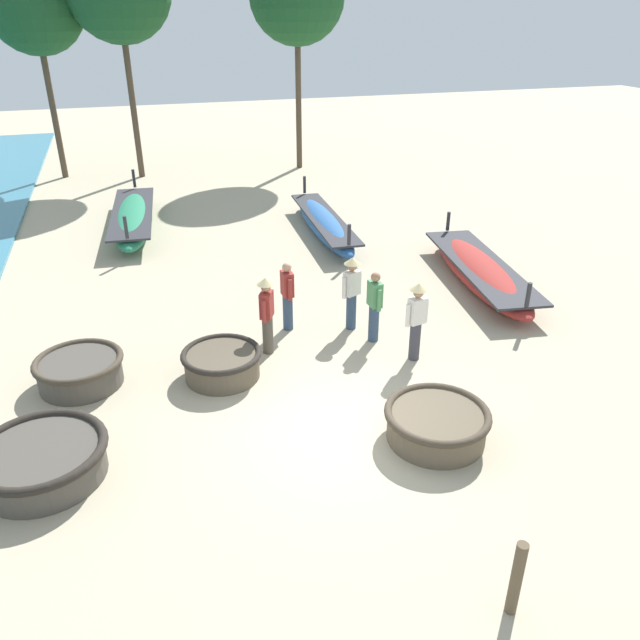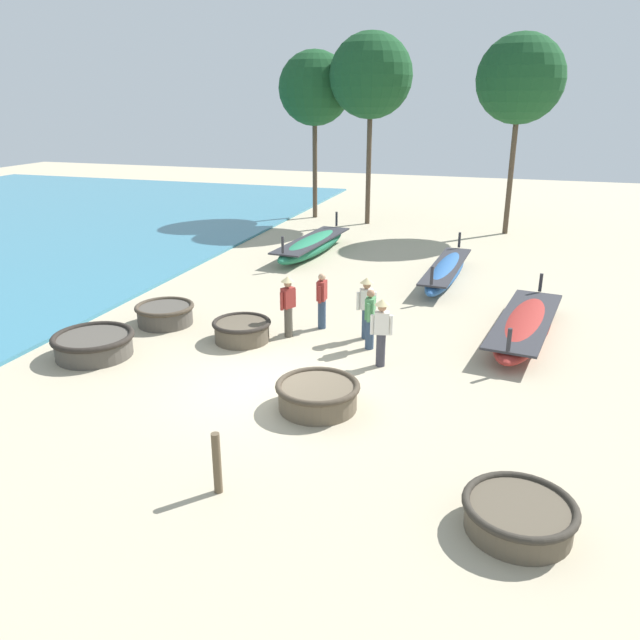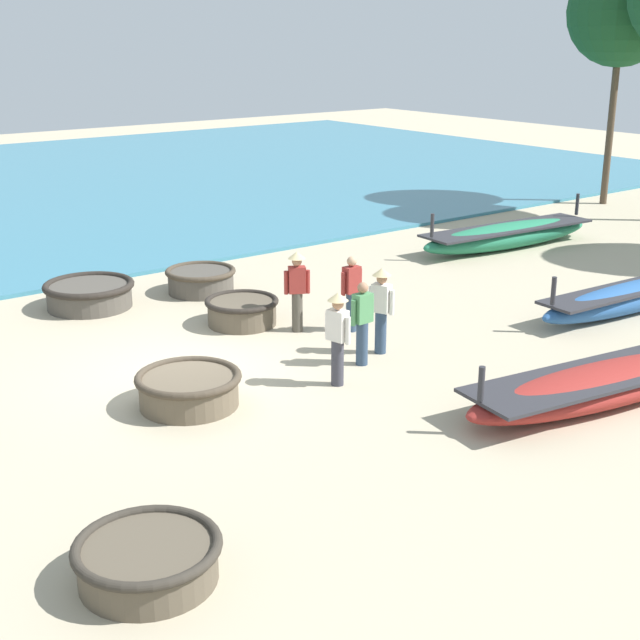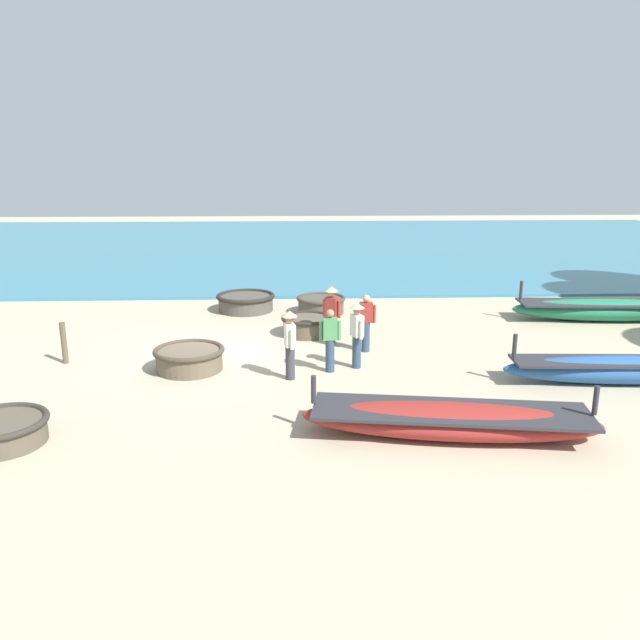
% 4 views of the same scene
% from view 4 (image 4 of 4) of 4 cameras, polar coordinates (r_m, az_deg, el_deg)
% --- Properties ---
extents(ground_plane, '(80.00, 80.00, 0.00)m').
position_cam_4_polar(ground_plane, '(17.04, -9.01, -2.95)').
color(ground_plane, tan).
extents(sea, '(28.00, 52.00, 0.10)m').
position_cam_4_polar(sea, '(36.99, 0.81, 6.83)').
color(sea, teal).
rests_on(sea, ground).
extents(coracle_center, '(1.68, 1.68, 0.50)m').
position_cam_4_polar(coracle_center, '(12.96, -27.12, -8.94)').
color(coracle_center, brown).
rests_on(coracle_center, ground).
extents(coracle_far_left, '(1.65, 1.65, 0.57)m').
position_cam_4_polar(coracle_far_left, '(20.96, 0.09, 1.46)').
color(coracle_far_left, '#4C473F').
rests_on(coracle_far_left, ground).
extents(coracle_front_left, '(1.54, 1.54, 0.56)m').
position_cam_4_polar(coracle_front_left, '(18.44, -1.18, -0.42)').
color(coracle_front_left, brown).
rests_on(coracle_front_left, ground).
extents(coracle_weathered, '(1.75, 1.75, 0.57)m').
position_cam_4_polar(coracle_weathered, '(15.73, -11.86, -3.41)').
color(coracle_weathered, brown).
rests_on(coracle_weathered, ground).
extents(coracle_beside_post, '(1.99, 1.99, 0.58)m').
position_cam_4_polar(coracle_beside_post, '(21.47, -6.81, 1.69)').
color(coracle_beside_post, '#4C473F').
rests_on(coracle_beside_post, ground).
extents(long_boat_red_hull, '(1.23, 5.88, 1.18)m').
position_cam_4_polar(long_boat_red_hull, '(16.17, 26.40, -4.04)').
color(long_boat_red_hull, '#285693').
rests_on(long_boat_red_hull, ground).
extents(long_boat_ochre_hull, '(2.05, 5.73, 1.11)m').
position_cam_4_polar(long_boat_ochre_hull, '(12.09, 11.80, -8.96)').
color(long_boat_ochre_hull, maroon).
rests_on(long_boat_ochre_hull, ground).
extents(long_boat_blue_hull, '(1.67, 6.07, 1.27)m').
position_cam_4_polar(long_boat_blue_hull, '(22.02, 24.71, 0.89)').
color(long_boat_blue_hull, '#237551').
rests_on(long_boat_blue_hull, ground).
extents(fisherman_crouching, '(0.24, 0.53, 1.57)m').
position_cam_4_polar(fisherman_crouching, '(15.12, 0.92, -1.73)').
color(fisherman_crouching, '#2D425B').
rests_on(fisherman_crouching, ground).
extents(fisherman_hauling, '(0.52, 0.36, 1.67)m').
position_cam_4_polar(fisherman_hauling, '(14.58, -2.77, -1.87)').
color(fisherman_hauling, '#383842').
rests_on(fisherman_hauling, ground).
extents(fisherman_by_coracle, '(0.36, 0.48, 1.67)m').
position_cam_4_polar(fisherman_by_coracle, '(17.27, 1.07, 0.78)').
color(fisherman_by_coracle, '#4C473D').
rests_on(fisherman_by_coracle, ground).
extents(fisherman_standing_right, '(0.23, 0.53, 1.57)m').
position_cam_4_polar(fisherman_standing_right, '(16.74, 4.22, -0.14)').
color(fisherman_standing_right, '#2D425B').
rests_on(fisherman_standing_right, ground).
extents(fisherman_standing_left, '(0.50, 0.36, 1.67)m').
position_cam_4_polar(fisherman_standing_left, '(15.39, 3.40, -0.99)').
color(fisherman_standing_left, '#2D425B').
rests_on(fisherman_standing_left, ground).
extents(mooring_post_shoreline, '(0.14, 0.14, 1.08)m').
position_cam_4_polar(mooring_post_shoreline, '(17.10, -22.37, -1.95)').
color(mooring_post_shoreline, brown).
rests_on(mooring_post_shoreline, ground).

